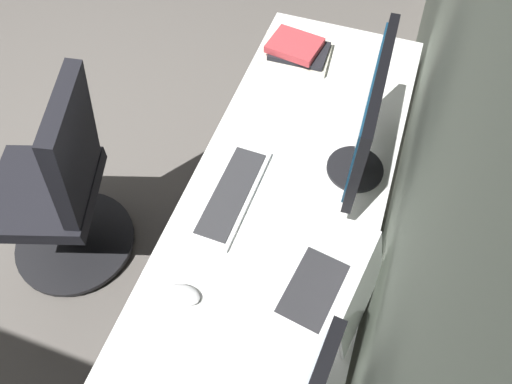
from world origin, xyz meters
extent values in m
plane|color=#59544F|center=(0.00, 0.00, 0.00)|extent=(5.00, 5.00, 0.00)
cube|color=slate|center=(0.00, 2.07, 1.30)|extent=(4.77, 0.10, 2.60)
cube|color=white|center=(0.34, 1.66, 0.71)|extent=(2.23, 0.67, 0.03)
cylinder|color=silver|center=(-0.71, 1.39, 0.35)|extent=(0.05, 0.05, 0.70)
cylinder|color=silver|center=(-0.71, 1.94, 0.35)|extent=(0.05, 0.05, 0.70)
cube|color=white|center=(0.27, 1.69, 0.35)|extent=(0.40, 0.50, 0.69)
cube|color=silver|center=(0.27, 1.44, 0.35)|extent=(0.37, 0.01, 0.61)
cylinder|color=black|center=(0.00, 1.87, 0.74)|extent=(0.20, 0.20, 0.01)
cylinder|color=black|center=(0.00, 1.87, 0.79)|extent=(0.04, 0.04, 0.10)
cube|color=black|center=(0.00, 1.87, 1.02)|extent=(0.52, 0.05, 0.35)
cube|color=navy|center=(0.00, 1.85, 1.02)|extent=(0.48, 0.02, 0.31)
cube|color=white|center=(0.49, 1.84, 0.74)|extent=(0.33, 0.27, 0.01)
cube|color=#262628|center=(0.49, 1.84, 0.75)|extent=(0.26, 0.18, 0.00)
cube|color=white|center=(0.51, 1.98, 0.85)|extent=(0.30, 0.10, 0.21)
cube|color=black|center=(0.51, 1.98, 0.85)|extent=(0.27, 0.09, 0.17)
cube|color=silver|center=(0.24, 1.49, 0.74)|extent=(0.42, 0.15, 0.02)
cube|color=#2D2D30|center=(0.24, 1.49, 0.75)|extent=(0.38, 0.12, 0.00)
ellipsoid|color=silver|center=(0.63, 1.49, 0.75)|extent=(0.06, 0.10, 0.03)
cube|color=beige|center=(-0.51, 1.49, 0.75)|extent=(0.23, 0.30, 0.03)
cube|color=black|center=(-0.49, 1.51, 0.77)|extent=(0.17, 0.24, 0.02)
cube|color=#B2383D|center=(-0.49, 1.49, 0.80)|extent=(0.19, 0.22, 0.03)
cube|color=black|center=(0.32, 0.68, 0.46)|extent=(0.55, 0.53, 0.07)
cube|color=black|center=(0.25, 0.88, 0.74)|extent=(0.42, 0.24, 0.50)
cylinder|color=black|center=(0.32, 0.68, 0.24)|extent=(0.05, 0.05, 0.37)
cylinder|color=black|center=(0.32, 0.68, 0.04)|extent=(0.56, 0.56, 0.03)
camera|label=1|loc=(1.08, 1.87, 2.09)|focal=33.73mm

